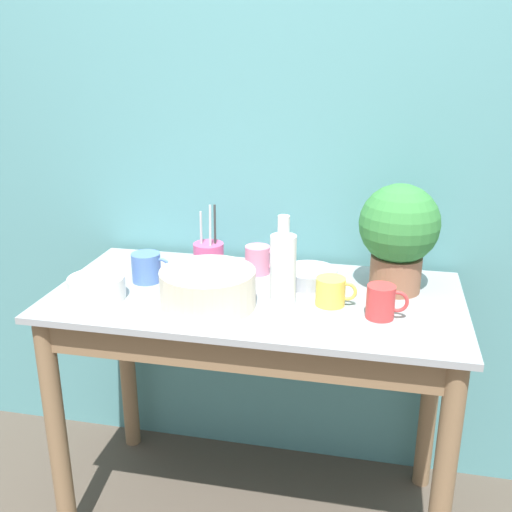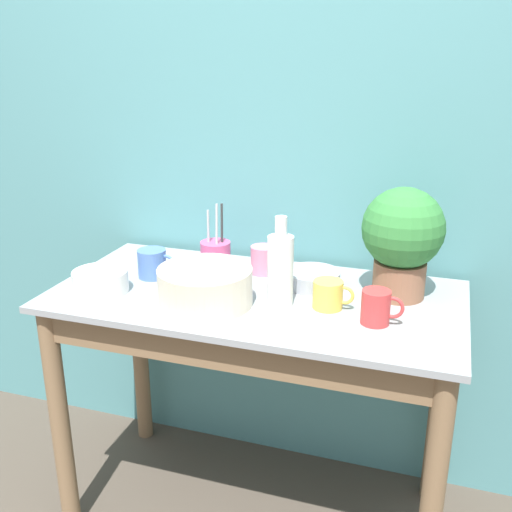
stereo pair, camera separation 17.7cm
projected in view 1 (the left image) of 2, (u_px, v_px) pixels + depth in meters
wall_back at (279, 147)px, 2.02m from camera, size 6.00×0.05×2.40m
counter_table at (254, 348)px, 1.85m from camera, size 1.23×0.62×0.81m
potted_plant at (399, 232)px, 1.78m from camera, size 0.24×0.24×0.33m
bowl_wash_large at (208, 288)px, 1.71m from camera, size 0.27×0.27×0.11m
bottle_tall at (283, 268)px, 1.71m from camera, size 0.08×0.08×0.26m
mug_blue at (147, 267)px, 1.89m from camera, size 0.13×0.09×0.09m
mug_yellow at (331, 291)px, 1.72m from camera, size 0.12×0.09×0.08m
mug_red at (382, 302)px, 1.64m from camera, size 0.11×0.08×0.09m
mug_pink at (258, 260)px, 1.96m from camera, size 0.12×0.08×0.09m
bowl_small_enamel_white at (97, 288)px, 1.77m from camera, size 0.17×0.17×0.07m
bowl_small_steel at (310, 276)px, 1.88m from camera, size 0.17×0.17×0.05m
utensil_cup at (209, 256)px, 1.99m from camera, size 0.10×0.10×0.23m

